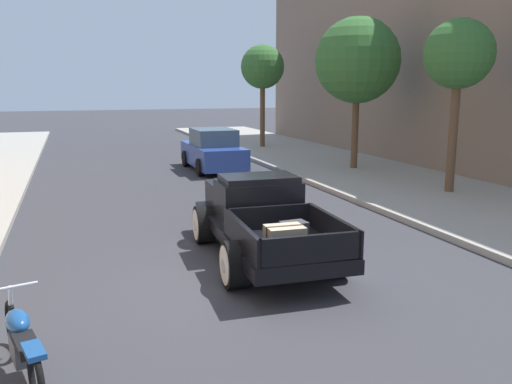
# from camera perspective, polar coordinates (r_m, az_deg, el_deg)

# --- Properties ---
(ground_plane) EXTENTS (140.00, 140.00, 0.00)m
(ground_plane) POSITION_cam_1_polar(r_m,az_deg,el_deg) (9.40, 0.74, -9.09)
(ground_plane) COLOR #333338
(hotrod_truck_black) EXTENTS (2.34, 5.00, 1.58)m
(hotrod_truck_black) POSITION_cam_1_polar(r_m,az_deg,el_deg) (10.39, 0.36, -2.74)
(hotrod_truck_black) COLOR black
(hotrod_truck_black) RESTS_ON ground
(motorcycle_parked) EXTENTS (0.75, 2.07, 0.93)m
(motorcycle_parked) POSITION_cam_1_polar(r_m,az_deg,el_deg) (6.75, -23.89, -14.56)
(motorcycle_parked) COLOR black
(motorcycle_parked) RESTS_ON ground
(car_background_blue) EXTENTS (1.87, 4.30, 1.65)m
(car_background_blue) POSITION_cam_1_polar(r_m,az_deg,el_deg) (21.08, -4.66, 4.43)
(car_background_blue) COLOR #284293
(car_background_blue) RESTS_ON ground
(street_tree_nearest) EXTENTS (2.02, 2.02, 5.06)m
(street_tree_nearest) POSITION_cam_1_polar(r_m,az_deg,el_deg) (16.84, 21.00, 13.51)
(street_tree_nearest) COLOR brown
(street_tree_nearest) RESTS_ON sidewalk_right
(street_tree_second) EXTENTS (3.23, 3.23, 5.71)m
(street_tree_second) POSITION_cam_1_polar(r_m,az_deg,el_deg) (20.94, 10.88, 13.72)
(street_tree_second) COLOR brown
(street_tree_second) RESTS_ON sidewalk_right
(street_tree_third) EXTENTS (2.26, 2.26, 5.26)m
(street_tree_third) POSITION_cam_1_polar(r_m,az_deg,el_deg) (28.09, 0.72, 13.25)
(street_tree_third) COLOR brown
(street_tree_third) RESTS_ON sidewalk_right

